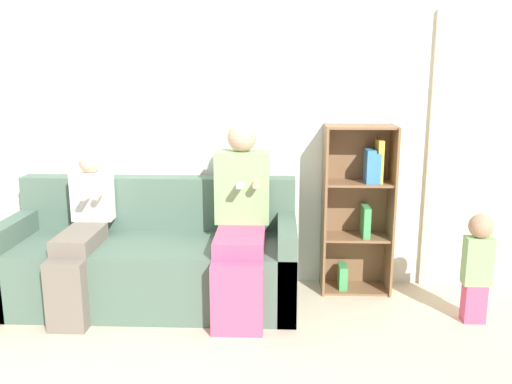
{
  "coord_description": "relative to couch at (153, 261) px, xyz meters",
  "views": [
    {
      "loc": [
        0.76,
        -3.24,
        1.68
      ],
      "look_at": [
        0.62,
        0.55,
        0.82
      ],
      "focal_mm": 38.0,
      "sensor_mm": 36.0,
      "label": 1
    }
  ],
  "objects": [
    {
      "name": "ground_plane",
      "position": [
        0.15,
        -0.5,
        -0.3
      ],
      "size": [
        14.0,
        14.0,
        0.0
      ],
      "primitive_type": "plane",
      "color": "beige"
    },
    {
      "name": "back_wall",
      "position": [
        0.15,
        0.44,
        0.97
      ],
      "size": [
        10.0,
        0.06,
        2.55
      ],
      "color": "silver",
      "rests_on": "ground_plane"
    },
    {
      "name": "curtain_panel",
      "position": [
        2.37,
        0.39,
        0.75
      ],
      "size": [
        0.62,
        0.04,
        2.11
      ],
      "color": "beige",
      "rests_on": "ground_plane"
    },
    {
      "name": "couch",
      "position": [
        0.0,
        0.0,
        0.0
      ],
      "size": [
        2.1,
        0.82,
        0.88
      ],
      "color": "#4C6656",
      "rests_on": "ground_plane"
    },
    {
      "name": "adult_seated",
      "position": [
        0.66,
        -0.11,
        0.38
      ],
      "size": [
        0.39,
        0.77,
        1.32
      ],
      "color": "#DB4C75",
      "rests_on": "ground_plane"
    },
    {
      "name": "child_seated",
      "position": [
        -0.46,
        -0.16,
        0.26
      ],
      "size": [
        0.3,
        0.77,
        1.11
      ],
      "color": "#70665B",
      "rests_on": "ground_plane"
    },
    {
      "name": "toddler_standing",
      "position": [
        2.26,
        -0.27,
        0.11
      ],
      "size": [
        0.18,
        0.16,
        0.76
      ],
      "color": "#DB4C75",
      "rests_on": "ground_plane"
    },
    {
      "name": "bookshelf",
      "position": [
        1.54,
        0.29,
        0.37
      ],
      "size": [
        0.52,
        0.3,
        1.28
      ],
      "color": "brown",
      "rests_on": "ground_plane"
    }
  ]
}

